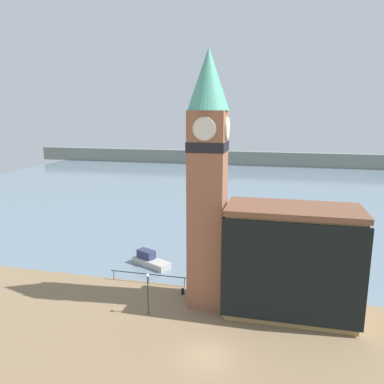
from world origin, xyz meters
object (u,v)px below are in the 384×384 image
(pier_building, at_px, (291,261))
(mooring_bollard_near, at_px, (183,291))
(lamp_post, at_px, (148,286))
(boat_near, at_px, (150,260))
(clock_tower, at_px, (208,175))

(pier_building, relative_size, mooring_bollard_near, 17.79)
(mooring_bollard_near, bearing_deg, lamp_post, -115.11)
(mooring_bollard_near, bearing_deg, pier_building, -6.96)
(pier_building, xyz_separation_m, boat_near, (-16.55, 7.75, -4.53))
(pier_building, xyz_separation_m, lamp_post, (-12.79, -3.26, -2.36))
(boat_near, xyz_separation_m, lamp_post, (3.76, -11.01, 2.17))
(pier_building, bearing_deg, clock_tower, 177.57)
(mooring_bollard_near, distance_m, lamp_post, 5.61)
(boat_near, distance_m, mooring_bollard_near, 8.74)
(pier_building, xyz_separation_m, mooring_bollard_near, (-10.65, 1.30, -4.82))
(lamp_post, bearing_deg, clock_tower, 36.48)
(clock_tower, xyz_separation_m, pier_building, (7.92, -0.34, -7.68))
(clock_tower, bearing_deg, boat_near, 139.35)
(boat_near, xyz_separation_m, mooring_bollard_near, (5.90, -6.45, -0.29))
(mooring_bollard_near, bearing_deg, clock_tower, -19.46)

